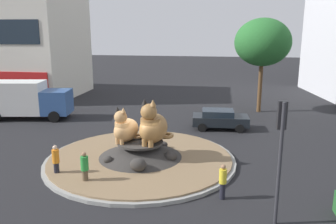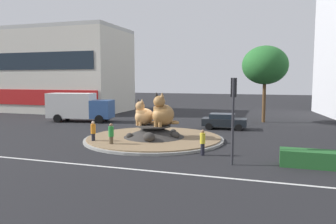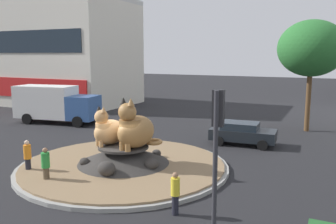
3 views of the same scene
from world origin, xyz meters
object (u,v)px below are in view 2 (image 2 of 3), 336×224
Objects in this scene: traffic_light_mast at (233,104)px; cat_statue_tabby at (163,114)px; pedestrian_green_shirt at (111,135)px; pedestrian_orange_shirt at (93,132)px; pedestrian_yellow_shirt at (203,142)px; sedan_on_far_lane at (224,121)px; shophouse_block at (49,71)px; delivery_box_truck at (79,106)px; broadleaf_tree_behind_island at (265,65)px; cat_statue_calico at (144,115)px.

cat_statue_tabby is at bearing 44.58° from traffic_light_mast.
pedestrian_green_shirt is 1.90m from pedestrian_orange_shirt.
sedan_on_far_lane is at bearing -82.52° from pedestrian_yellow_shirt.
pedestrian_orange_shirt is at bearing -46.15° from cat_statue_tabby.
traffic_light_mast is at bearing -37.98° from shophouse_block.
shophouse_block is 35.69m from pedestrian_yellow_shirt.
sedan_on_far_lane is 16.18m from delivery_box_truck.
broadleaf_tree_behind_island is (1.01, 19.05, 2.84)m from traffic_light_mast.
shophouse_block is (-22.60, 17.85, 4.02)m from cat_statue_calico.
pedestrian_yellow_shirt is (6.49, -0.28, -0.04)m from pedestrian_green_shirt.
pedestrian_green_shirt is (-1.04, -3.35, -1.04)m from cat_statue_calico.
pedestrian_yellow_shirt is at bearing 47.79° from traffic_light_mast.
cat_statue_tabby is at bearing -116.65° from broadleaf_tree_behind_island.
cat_statue_calico reaches higher than delivery_box_truck.
pedestrian_green_shirt reaches higher than sedan_on_far_lane.
pedestrian_orange_shirt is 12.96m from sedan_on_far_lane.
cat_statue_calico is 6.63m from pedestrian_yellow_shirt.
traffic_light_mast reaches higher than pedestrian_orange_shirt.
cat_statue_tabby is 1.58× the size of pedestrian_green_shirt.
cat_statue_tabby is 30.27m from shophouse_block.
cat_statue_calico is 0.50× the size of sedan_on_far_lane.
broadleaf_tree_behind_island is 20.89m from delivery_box_truck.
cat_statue_calico is 0.29× the size of delivery_box_truck.
pedestrian_orange_shirt is at bearing -46.58° from shophouse_block.
traffic_light_mast is at bearing -93.03° from broadleaf_tree_behind_island.
traffic_light_mast is at bearing 147.18° from pedestrian_yellow_shirt.
traffic_light_mast is 2.98× the size of pedestrian_yellow_shirt.
cat_statue_tabby is at bearing -41.39° from delivery_box_truck.
pedestrian_green_shirt is at bearing 2.32° from cat_statue_calico.
sedan_on_far_lane is (7.92, 10.26, -0.12)m from pedestrian_orange_shirt.
shophouse_block reaches higher than broadleaf_tree_behind_island.
cat_statue_calico is at bearing -127.61° from sedan_on_far_lane.
delivery_box_truck is (-16.51, 11.59, 0.83)m from pedestrian_yellow_shirt.
cat_statue_tabby is 5.31m from pedestrian_orange_shirt.
broadleaf_tree_behind_island is at bearing -7.86° from shophouse_block.
cat_statue_calico is 0.09× the size of shophouse_block.
pedestrian_green_shirt is 6.49m from pedestrian_yellow_shirt.
cat_statue_tabby reaches higher than cat_statue_calico.
delivery_box_truck is (-11.06, 7.96, -0.25)m from cat_statue_calico.
pedestrian_yellow_shirt is at bearing -91.82° from sedan_on_far_lane.
pedestrian_yellow_shirt is (3.88, -3.65, -1.27)m from cat_statue_tabby.
pedestrian_orange_shirt is at bearing -124.40° from broadleaf_tree_behind_island.
pedestrian_yellow_shirt is at bearing 75.92° from cat_statue_calico.
pedestrian_yellow_shirt reaches higher than sedan_on_far_lane.
cat_statue_tabby is 0.56× the size of traffic_light_mast.
broadleaf_tree_behind_island is 4.87× the size of pedestrian_orange_shirt.
shophouse_block is 13.68× the size of pedestrian_orange_shirt.
broadleaf_tree_behind_island is at bearing 23.63° from pedestrian_green_shirt.
pedestrian_orange_shirt is at bearing 72.47° from traffic_light_mast.
pedestrian_yellow_shirt is (8.27, -0.92, -0.05)m from pedestrian_orange_shirt.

